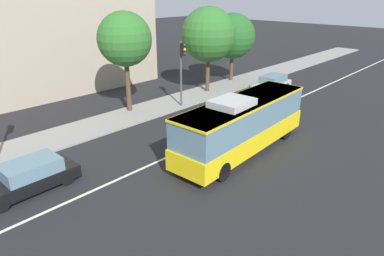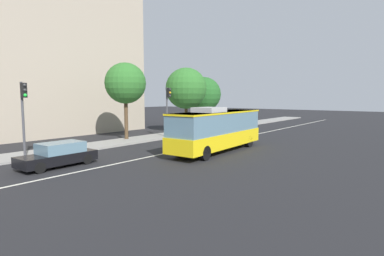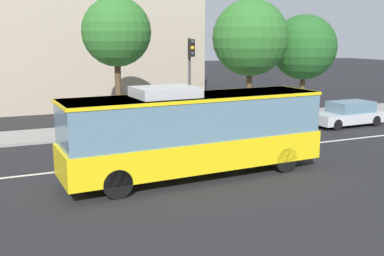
% 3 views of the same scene
% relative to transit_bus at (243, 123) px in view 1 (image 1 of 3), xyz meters
% --- Properties ---
extents(ground_plane, '(160.00, 160.00, 0.00)m').
position_rel_transit_bus_xyz_m(ground_plane, '(2.46, 2.58, -1.81)').
color(ground_plane, black).
extents(sidewalk_kerb, '(80.00, 3.40, 0.14)m').
position_rel_transit_bus_xyz_m(sidewalk_kerb, '(2.46, 9.55, -1.74)').
color(sidewalk_kerb, gray).
rests_on(sidewalk_kerb, ground_plane).
extents(lane_centre_line, '(76.00, 0.16, 0.01)m').
position_rel_transit_bus_xyz_m(lane_centre_line, '(2.46, 2.58, -1.80)').
color(lane_centre_line, silver).
rests_on(lane_centre_line, ground_plane).
extents(transit_bus, '(10.11, 2.96, 3.46)m').
position_rel_transit_bus_xyz_m(transit_bus, '(0.00, 0.00, 0.00)').
color(transit_bus, yellow).
rests_on(transit_bus, ground_plane).
extents(sedan_black, '(4.53, 1.88, 1.46)m').
position_rel_transit_bus_xyz_m(sedan_black, '(-10.25, 4.74, -1.09)').
color(sedan_black, black).
rests_on(sedan_black, ground_plane).
extents(sedan_silver, '(4.55, 1.92, 1.46)m').
position_rel_transit_bus_xyz_m(sedan_silver, '(12.56, 5.56, -1.09)').
color(sedan_silver, '#B7BABF').
rests_on(sedan_silver, ground_plane).
extents(traffic_light_near_corner, '(0.32, 0.62, 5.20)m').
position_rel_transit_bus_xyz_m(traffic_light_near_corner, '(3.37, 8.20, 1.75)').
color(traffic_light_near_corner, '#47474C').
rests_on(traffic_light_near_corner, ground_plane).
extents(street_tree_kerbside_left, '(4.76, 4.76, 7.59)m').
position_rel_transit_bus_xyz_m(street_tree_kerbside_left, '(8.06, 9.64, 3.39)').
color(street_tree_kerbside_left, '#4C3823').
rests_on(street_tree_kerbside_left, ground_plane).
extents(street_tree_kerbside_centre, '(4.44, 4.44, 6.80)m').
position_rel_transit_bus_xyz_m(street_tree_kerbside_centre, '(12.96, 10.64, 2.75)').
color(street_tree_kerbside_centre, '#4C3823').
rests_on(street_tree_kerbside_centre, ground_plane).
extents(street_tree_kerbside_right, '(3.93, 3.93, 7.50)m').
position_rel_transit_bus_xyz_m(street_tree_kerbside_right, '(-0.23, 10.42, 3.70)').
color(street_tree_kerbside_right, '#4C3823').
rests_on(street_tree_kerbside_right, ground_plane).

